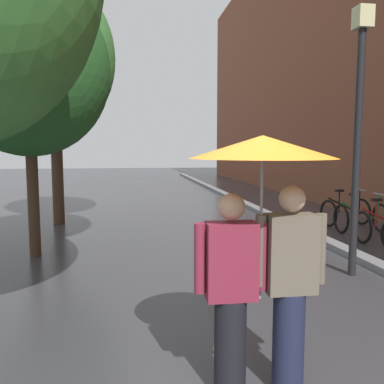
{
  "coord_description": "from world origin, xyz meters",
  "views": [
    {
      "loc": [
        -0.9,
        -2.8,
        2.0
      ],
      "look_at": [
        0.05,
        3.17,
        1.35
      ],
      "focal_mm": 37.2,
      "sensor_mm": 36.0,
      "label": 1
    }
  ],
  "objects_px": {
    "parked_bicycle_4": "(361,217)",
    "couple_under_umbrella": "(262,223)",
    "parked_bicycle_3": "(384,225)",
    "street_tree_2": "(53,57)",
    "street_tree_1": "(28,69)",
    "street_lamp_post": "(358,122)",
    "parked_bicycle_5": "(345,211)"
  },
  "relations": [
    {
      "from": "parked_bicycle_3",
      "to": "street_tree_2",
      "type": "bearing_deg",
      "value": 155.58
    },
    {
      "from": "street_tree_1",
      "to": "parked_bicycle_4",
      "type": "height_order",
      "value": "street_tree_1"
    },
    {
      "from": "street_tree_1",
      "to": "street_tree_2",
      "type": "bearing_deg",
      "value": 91.82
    },
    {
      "from": "couple_under_umbrella",
      "to": "street_tree_2",
      "type": "bearing_deg",
      "value": 109.97
    },
    {
      "from": "parked_bicycle_3",
      "to": "couple_under_umbrella",
      "type": "height_order",
      "value": "couple_under_umbrella"
    },
    {
      "from": "street_tree_1",
      "to": "street_tree_2",
      "type": "height_order",
      "value": "street_tree_2"
    },
    {
      "from": "street_lamp_post",
      "to": "parked_bicycle_3",
      "type": "bearing_deg",
      "value": 45.72
    },
    {
      "from": "couple_under_umbrella",
      "to": "street_lamp_post",
      "type": "relative_size",
      "value": 0.51
    },
    {
      "from": "parked_bicycle_4",
      "to": "couple_under_umbrella",
      "type": "distance_m",
      "value": 7.29
    },
    {
      "from": "street_tree_1",
      "to": "street_lamp_post",
      "type": "relative_size",
      "value": 1.22
    },
    {
      "from": "parked_bicycle_5",
      "to": "street_lamp_post",
      "type": "bearing_deg",
      "value": -118.66
    },
    {
      "from": "parked_bicycle_4",
      "to": "couple_under_umbrella",
      "type": "xyz_separation_m",
      "value": [
        -4.45,
        -5.67,
        1.04
      ]
    },
    {
      "from": "street_tree_2",
      "to": "parked_bicycle_5",
      "type": "bearing_deg",
      "value": -10.61
    },
    {
      "from": "parked_bicycle_4",
      "to": "street_lamp_post",
      "type": "height_order",
      "value": "street_lamp_post"
    },
    {
      "from": "street_tree_1",
      "to": "street_lamp_post",
      "type": "bearing_deg",
      "value": -20.87
    },
    {
      "from": "parked_bicycle_3",
      "to": "street_lamp_post",
      "type": "height_order",
      "value": "street_lamp_post"
    },
    {
      "from": "couple_under_umbrella",
      "to": "street_lamp_post",
      "type": "xyz_separation_m",
      "value": [
        2.47,
        2.73,
        1.0
      ]
    },
    {
      "from": "street_tree_2",
      "to": "parked_bicycle_4",
      "type": "relative_size",
      "value": 5.79
    },
    {
      "from": "street_tree_2",
      "to": "couple_under_umbrella",
      "type": "bearing_deg",
      "value": -70.03
    },
    {
      "from": "parked_bicycle_5",
      "to": "parked_bicycle_3",
      "type": "bearing_deg",
      "value": -96.06
    },
    {
      "from": "street_tree_2",
      "to": "parked_bicycle_4",
      "type": "height_order",
      "value": "street_tree_2"
    },
    {
      "from": "street_tree_2",
      "to": "parked_bicycle_4",
      "type": "distance_m",
      "value": 8.67
    },
    {
      "from": "street_lamp_post",
      "to": "couple_under_umbrella",
      "type": "bearing_deg",
      "value": -132.13
    },
    {
      "from": "parked_bicycle_4",
      "to": "street_tree_2",
      "type": "bearing_deg",
      "value": 162.59
    },
    {
      "from": "parked_bicycle_3",
      "to": "street_lamp_post",
      "type": "relative_size",
      "value": 0.26
    },
    {
      "from": "street_tree_1",
      "to": "couple_under_umbrella",
      "type": "distance_m",
      "value": 5.85
    },
    {
      "from": "street_lamp_post",
      "to": "street_tree_2",
      "type": "bearing_deg",
      "value": 135.61
    },
    {
      "from": "parked_bicycle_4",
      "to": "parked_bicycle_5",
      "type": "bearing_deg",
      "value": 82.67
    },
    {
      "from": "parked_bicycle_3",
      "to": "parked_bicycle_4",
      "type": "distance_m",
      "value": 1.0
    },
    {
      "from": "parked_bicycle_4",
      "to": "couple_under_umbrella",
      "type": "bearing_deg",
      "value": -128.14
    },
    {
      "from": "street_tree_1",
      "to": "parked_bicycle_3",
      "type": "distance_m",
      "value": 7.79
    },
    {
      "from": "street_tree_2",
      "to": "parked_bicycle_3",
      "type": "distance_m",
      "value": 8.91
    }
  ]
}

